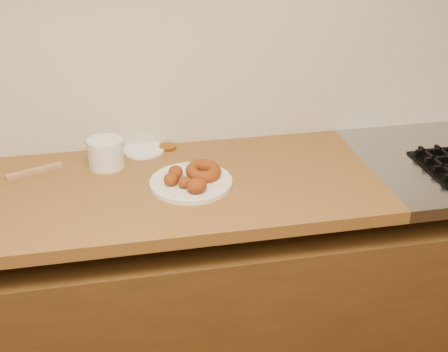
# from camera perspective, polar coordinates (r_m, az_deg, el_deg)

# --- Properties ---
(wall_back) EXTENTS (4.00, 0.02, 2.70)m
(wall_back) POSITION_cam_1_polar(r_m,az_deg,el_deg) (1.91, -2.42, 16.25)
(wall_back) COLOR tan
(wall_back) RESTS_ON ground
(base_cabinet) EXTENTS (3.60, 0.60, 0.77)m
(base_cabinet) POSITION_cam_1_polar(r_m,az_deg,el_deg) (2.07, -0.51, -12.81)
(base_cabinet) COLOR #593917
(base_cabinet) RESTS_ON floor
(butcher_block) EXTENTS (2.30, 0.62, 0.04)m
(butcher_block) POSITION_cam_1_polar(r_m,az_deg,el_deg) (1.80, -21.38, -2.59)
(butcher_block) COLOR brown
(butcher_block) RESTS_ON base_cabinet
(backsplash) EXTENTS (3.60, 0.02, 0.60)m
(backsplash) POSITION_cam_1_polar(r_m,az_deg,el_deg) (1.94, -2.28, 11.83)
(backsplash) COLOR beige
(backsplash) RESTS_ON wall_back
(donut_plate) EXTENTS (0.26, 0.26, 0.01)m
(donut_plate) POSITION_cam_1_polar(r_m,az_deg,el_deg) (1.74, -3.37, -0.66)
(donut_plate) COLOR silver
(donut_plate) RESTS_ON butcher_block
(ring_donut) EXTENTS (0.15, 0.16, 0.05)m
(ring_donut) POSITION_cam_1_polar(r_m,az_deg,el_deg) (1.74, -2.13, 0.52)
(ring_donut) COLOR brown
(ring_donut) RESTS_ON donut_plate
(fried_dough_chunks) EXTENTS (0.14, 0.17, 0.04)m
(fried_dough_chunks) POSITION_cam_1_polar(r_m,az_deg,el_deg) (1.69, -4.09, -0.43)
(fried_dough_chunks) COLOR brown
(fried_dough_chunks) RESTS_ON donut_plate
(plastic_tub) EXTENTS (0.15, 0.15, 0.10)m
(plastic_tub) POSITION_cam_1_polar(r_m,az_deg,el_deg) (1.87, -11.91, 2.29)
(plastic_tub) COLOR silver
(plastic_tub) RESTS_ON butcher_block
(tub_lid) EXTENTS (0.16, 0.16, 0.01)m
(tub_lid) POSITION_cam_1_polar(r_m,az_deg,el_deg) (1.97, -8.17, 2.63)
(tub_lid) COLOR white
(tub_lid) RESTS_ON butcher_block
(brass_jar_lid) EXTENTS (0.07, 0.07, 0.01)m
(brass_jar_lid) POSITION_cam_1_polar(r_m,az_deg,el_deg) (1.98, -5.75, 2.95)
(brass_jar_lid) COLOR #A1611A
(brass_jar_lid) RESTS_ON butcher_block
(wooden_utensil) EXTENTS (0.17, 0.08, 0.01)m
(wooden_utensil) POSITION_cam_1_polar(r_m,az_deg,el_deg) (1.90, -18.70, 0.49)
(wooden_utensil) COLOR #9F744D
(wooden_utensil) RESTS_ON butcher_block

